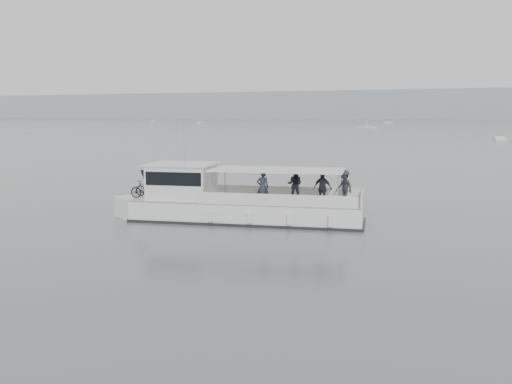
% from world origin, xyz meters
% --- Properties ---
extents(ground, '(1400.00, 1400.00, 0.00)m').
position_xyz_m(ground, '(0.00, 0.00, 0.00)').
color(ground, '#505B5E').
rests_on(ground, ground).
extents(headland, '(1400.00, 90.00, 28.00)m').
position_xyz_m(headland, '(0.00, 560.00, 14.00)').
color(headland, '#939EA8').
rests_on(headland, ground).
extents(tour_boat, '(14.02, 5.71, 5.85)m').
position_xyz_m(tour_boat, '(-0.58, -3.90, 0.96)').
color(tour_boat, white).
rests_on(tour_boat, ground).
extents(moored_fleet, '(437.05, 276.97, 10.10)m').
position_xyz_m(moored_fleet, '(-2.94, 188.03, 0.36)').
color(moored_fleet, white).
rests_on(moored_fleet, ground).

